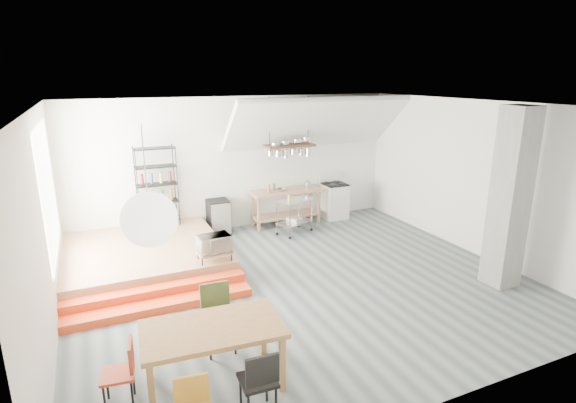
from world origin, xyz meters
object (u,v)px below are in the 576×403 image
stove (334,200)px  dining_table (212,333)px  rolling_cart (295,211)px  mini_fridge (219,217)px

stove → dining_table: size_ratio=0.68×
dining_table → rolling_cart: rolling_cart is taller
mini_fridge → stove: bearing=-0.8°
dining_table → rolling_cart: bearing=59.2°
stove → rolling_cart: 1.63m
stove → dining_table: 7.04m
rolling_cart → mini_fridge: 1.82m
stove → rolling_cart: bearing=-155.2°
dining_table → mini_fridge: size_ratio=2.08×
rolling_cart → mini_fridge: rolling_cart is taller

